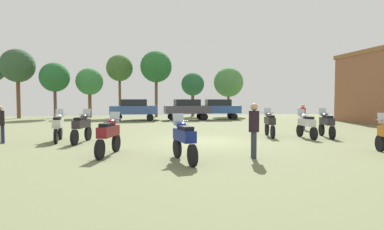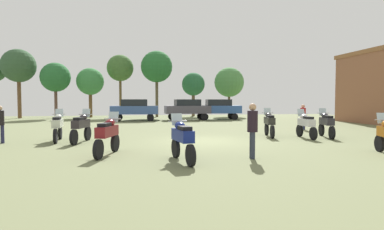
# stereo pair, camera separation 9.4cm
# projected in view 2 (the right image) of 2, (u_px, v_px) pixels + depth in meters

# --- Properties ---
(ground_plane) EXTENTS (44.00, 52.00, 0.02)m
(ground_plane) POSITION_uv_depth(u_px,v_px,m) (204.00, 141.00, 14.53)
(ground_plane) COLOR #6A704A
(motorcycle_1) EXTENTS (0.72, 2.27, 1.51)m
(motorcycle_1) POSITION_uv_depth(u_px,v_px,m) (81.00, 126.00, 14.03)
(motorcycle_1) COLOR black
(motorcycle_1) RESTS_ON ground
(motorcycle_2) EXTENTS (0.69, 2.15, 1.48)m
(motorcycle_2) POSITION_uv_depth(u_px,v_px,m) (182.00, 138.00, 9.66)
(motorcycle_2) COLOR black
(motorcycle_2) RESTS_ON ground
(motorcycle_3) EXTENTS (0.63, 2.26, 1.50)m
(motorcycle_3) POSITION_uv_depth(u_px,v_px,m) (58.00, 126.00, 14.47)
(motorcycle_3) COLOR black
(motorcycle_3) RESTS_ON ground
(motorcycle_6) EXTENTS (0.79, 2.19, 1.50)m
(motorcycle_6) POSITION_uv_depth(u_px,v_px,m) (108.00, 134.00, 10.78)
(motorcycle_6) COLOR black
(motorcycle_6) RESTS_ON ground
(motorcycle_7) EXTENTS (0.77, 2.17, 1.49)m
(motorcycle_7) POSITION_uv_depth(u_px,v_px,m) (326.00, 123.00, 15.96)
(motorcycle_7) COLOR black
(motorcycle_7) RESTS_ON ground
(motorcycle_8) EXTENTS (0.73, 2.16, 1.50)m
(motorcycle_8) POSITION_uv_depth(u_px,v_px,m) (269.00, 123.00, 16.30)
(motorcycle_8) COLOR black
(motorcycle_8) RESTS_ON ground
(motorcycle_9) EXTENTS (0.62, 2.12, 1.46)m
(motorcycle_9) POSITION_uv_depth(u_px,v_px,m) (306.00, 124.00, 15.67)
(motorcycle_9) COLOR black
(motorcycle_9) RESTS_ON ground
(car_1) EXTENTS (4.37, 1.98, 2.00)m
(car_1) POSITION_uv_depth(u_px,v_px,m) (218.00, 108.00, 30.75)
(car_1) COLOR black
(car_1) RESTS_ON ground
(car_2) EXTENTS (4.34, 1.89, 2.00)m
(car_2) POSITION_uv_depth(u_px,v_px,m) (134.00, 108.00, 28.89)
(car_2) COLOR black
(car_2) RESTS_ON ground
(car_3) EXTENTS (4.39, 2.03, 2.00)m
(car_3) POSITION_uv_depth(u_px,v_px,m) (187.00, 108.00, 30.03)
(car_3) COLOR black
(car_3) RESTS_ON ground
(person_1) EXTENTS (0.48, 0.48, 1.68)m
(person_1) POSITION_uv_depth(u_px,v_px,m) (0.00, 122.00, 13.70)
(person_1) COLOR #27284B
(person_1) RESTS_ON ground
(person_2) EXTENTS (0.37, 0.37, 1.81)m
(person_2) POSITION_uv_depth(u_px,v_px,m) (252.00, 126.00, 10.17)
(person_2) COLOR #2C3141
(person_2) RESTS_ON ground
(person_3) EXTENTS (0.37, 0.37, 1.64)m
(person_3) POSITION_uv_depth(u_px,v_px,m) (303.00, 115.00, 20.14)
(person_3) COLOR #262A4D
(person_3) RESTS_ON ground
(tree_1) EXTENTS (2.77, 2.77, 5.24)m
(tree_1) POSITION_uv_depth(u_px,v_px,m) (193.00, 85.00, 37.43)
(tree_1) COLOR brown
(tree_1) RESTS_ON ground
(tree_2) EXTENTS (3.49, 3.49, 7.31)m
(tree_2) POSITION_uv_depth(u_px,v_px,m) (19.00, 66.00, 32.83)
(tree_2) COLOR brown
(tree_2) RESTS_ON ground
(tree_3) EXTENTS (3.59, 3.59, 7.56)m
(tree_3) POSITION_uv_depth(u_px,v_px,m) (157.00, 67.00, 35.57)
(tree_3) COLOR brown
(tree_3) RESTS_ON ground
(tree_4) EXTENTS (3.11, 3.11, 5.93)m
(tree_4) POSITION_uv_depth(u_px,v_px,m) (55.00, 78.00, 33.17)
(tree_4) COLOR brown
(tree_4) RESTS_ON ground
(tree_5) EXTENTS (3.57, 3.57, 5.89)m
(tree_5) POSITION_uv_depth(u_px,v_px,m) (229.00, 82.00, 37.71)
(tree_5) COLOR brown
(tree_5) RESTS_ON ground
(tree_7) EXTENTS (3.02, 3.02, 7.13)m
(tree_7) POSITION_uv_depth(u_px,v_px,m) (120.00, 68.00, 35.72)
(tree_7) COLOR brown
(tree_7) RESTS_ON ground
(tree_8) EXTENTS (2.99, 2.99, 5.50)m
(tree_8) POSITION_uv_depth(u_px,v_px,m) (90.00, 82.00, 34.64)
(tree_8) COLOR brown
(tree_8) RESTS_ON ground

